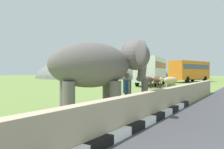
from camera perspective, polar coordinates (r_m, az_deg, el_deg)
name	(u,v)px	position (r m, az deg, el deg)	size (l,w,h in m)	color
barrier_parapet	(128,112)	(6.81, 4.05, -9.49)	(28.00, 0.36, 1.00)	tan
elephant	(99,66)	(8.61, -3.20, 2.09)	(3.91, 3.73, 2.93)	#625B5A
person_handler	(127,91)	(9.30, 3.81, -4.12)	(0.52, 0.49, 1.66)	navy
bus_white	(151,69)	(29.57, 9.89, 1.37)	(9.21, 4.16, 3.50)	silver
bus_orange	(190,70)	(40.53, 19.02, 1.15)	(9.64, 4.93, 3.50)	orange
bus_red	(193,70)	(54.51, 19.59, 1.01)	(9.17, 4.90, 3.50)	#B21E1E
cow_near	(170,80)	(23.32, 14.32, -1.41)	(1.55, 1.71, 1.23)	tan
cow_mid	(146,80)	(23.81, 8.56, -1.36)	(1.47, 1.76, 1.23)	#473323
cow_far	(157,80)	(24.50, 11.21, -1.31)	(1.67, 1.60, 1.23)	#473323
hill_east	(107,77)	(70.49, -1.36, -0.74)	(45.68, 36.55, 13.62)	slate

